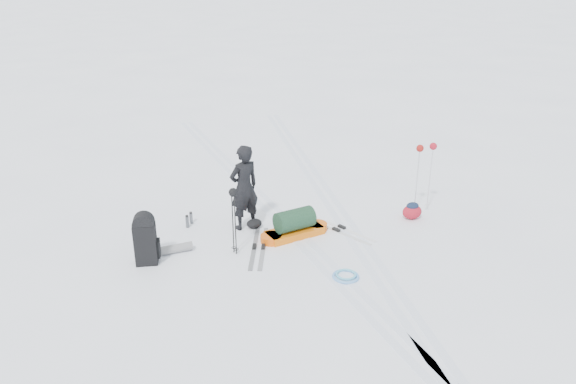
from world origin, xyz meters
name	(u,v)px	position (x,y,z in m)	size (l,w,h in m)	color
ground	(296,235)	(0.00, 0.00, 0.00)	(200.00, 200.00, 0.00)	white
snow_hill_backdrop	(424,305)	(62.69, 84.02, -69.02)	(359.50, 192.00, 162.45)	white
ski_tracks	(309,213)	(0.61, 0.88, 0.00)	(3.38, 17.97, 0.01)	silver
skier	(244,188)	(-0.86, 0.65, 0.87)	(0.64, 0.42, 1.75)	black
pulk_sled	(295,226)	(-0.04, -0.03, 0.21)	(1.51, 0.68, 0.56)	#D7630C
expedition_rucksack	(149,239)	(-2.82, -0.15, 0.45)	(1.07, 0.50, 0.98)	black
ski_poles_black	(233,200)	(-1.32, -0.33, 1.06)	(0.16, 0.18, 1.30)	black
ski_poles_silver	(426,155)	(2.93, 0.16, 1.28)	(0.49, 0.18, 1.53)	silver
touring_skis_grey	(259,248)	(-0.86, -0.30, 0.01)	(0.84, 1.66, 0.06)	#979A9F
touring_skis_white	(339,229)	(0.89, -0.09, 0.01)	(0.98, 1.67, 0.06)	silver
rope_coil	(346,276)	(0.25, -1.79, 0.03)	(0.50, 0.50, 0.06)	#5A99DC
small_daypack	(412,211)	(2.55, -0.09, 0.17)	(0.53, 0.50, 0.36)	maroon
thermos_pair	(189,220)	(-1.91, 1.12, 0.13)	(0.19, 0.25, 0.27)	#505356
stuff_sack	(254,224)	(-0.69, 0.56, 0.10)	(0.39, 0.35, 0.20)	black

